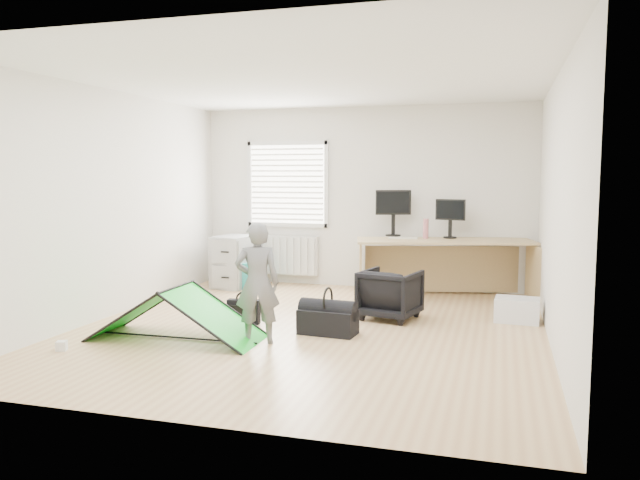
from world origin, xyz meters
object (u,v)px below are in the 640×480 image
(laptop_bag, at_px, (244,312))
(monitor_right, at_px, (450,224))
(thermos, at_px, (426,229))
(desk, at_px, (444,269))
(person, at_px, (257,283))
(office_chair, at_px, (390,294))
(storage_crate, at_px, (517,310))
(monitor_left, at_px, (393,219))
(duffel_bag, at_px, (328,322))
(kite, at_px, (177,313))
(filing_cabinet, at_px, (235,261))

(laptop_bag, bearing_deg, monitor_right, 42.01)
(thermos, relative_size, laptop_bag, 0.75)
(desk, xyz_separation_m, thermos, (-0.27, 0.12, 0.54))
(person, xyz_separation_m, laptop_bag, (-0.47, 0.73, -0.48))
(office_chair, bearing_deg, laptop_bag, 37.77)
(person, bearing_deg, storage_crate, -167.63)
(monitor_left, height_order, duffel_bag, monitor_left)
(thermos, xyz_separation_m, laptop_bag, (-1.79, -2.24, -0.81))
(monitor_left, xyz_separation_m, person, (-0.84, -3.18, -0.44))
(monitor_left, relative_size, person, 0.42)
(duffel_bag, bearing_deg, office_chair, 65.67)
(desk, height_order, monitor_left, monitor_left)
(duffel_bag, bearing_deg, person, -131.80)
(storage_crate, bearing_deg, monitor_left, 138.98)
(monitor_right, relative_size, laptop_bag, 1.13)
(desk, xyz_separation_m, kite, (-2.46, -2.95, -0.13))
(monitor_right, bearing_deg, duffel_bag, -99.22)
(monitor_left, distance_m, monitor_right, 0.82)
(monitor_left, relative_size, thermos, 1.85)
(filing_cabinet, xyz_separation_m, thermos, (2.85, 0.11, 0.56))
(office_chair, bearing_deg, storage_crate, -156.57)
(person, height_order, kite, person)
(monitor_left, xyz_separation_m, monitor_right, (0.82, -0.07, -0.04))
(storage_crate, bearing_deg, kite, -152.29)
(desk, bearing_deg, thermos, 143.43)
(monitor_left, bearing_deg, desk, -43.94)
(kite, relative_size, duffel_bag, 2.89)
(storage_crate, xyz_separation_m, duffel_bag, (-1.96, -1.15, -0.01))
(kite, height_order, laptop_bag, kite)
(desk, bearing_deg, kite, -143.03)
(thermos, relative_size, office_chair, 0.43)
(filing_cabinet, height_order, monitor_left, monitor_left)
(filing_cabinet, xyz_separation_m, monitor_right, (3.17, 0.24, 0.62))
(thermos, bearing_deg, duffel_bag, -106.95)
(duffel_bag, bearing_deg, monitor_right, 72.84)
(monitor_left, relative_size, laptop_bag, 1.38)
(thermos, bearing_deg, desk, -23.38)
(office_chair, height_order, person, person)
(person, xyz_separation_m, storage_crate, (2.54, 1.70, -0.48))
(kite, xyz_separation_m, storage_crate, (3.40, 1.79, -0.13))
(thermos, bearing_deg, monitor_right, 22.15)
(desk, height_order, kite, desk)
(desk, relative_size, duffel_bag, 3.91)
(storage_crate, bearing_deg, laptop_bag, -162.21)
(filing_cabinet, xyz_separation_m, person, (1.52, -2.86, 0.23))
(office_chair, relative_size, duffel_bag, 1.06)
(monitor_right, xyz_separation_m, laptop_bag, (-2.12, -2.38, -0.87))
(office_chair, height_order, kite, office_chair)
(filing_cabinet, bearing_deg, monitor_left, 17.27)
(desk, xyz_separation_m, duffel_bag, (-1.01, -2.32, -0.27))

